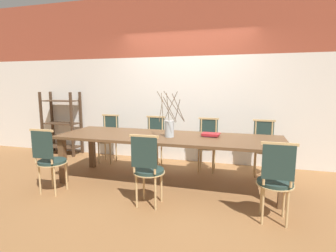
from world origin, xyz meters
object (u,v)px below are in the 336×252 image
(shelving_rack, at_px, (62,124))
(dining_table, at_px, (168,141))
(vase_centerpiece, at_px, (169,128))
(book_stack, at_px, (211,135))
(chair_near_center, at_px, (276,179))
(chair_far_center, at_px, (207,142))

(shelving_rack, bearing_deg, dining_table, -21.55)
(vase_centerpiece, bearing_deg, book_stack, 20.11)
(chair_near_center, relative_size, vase_centerpiece, 1.37)
(chair_near_center, relative_size, shelving_rack, 0.68)
(book_stack, relative_size, shelving_rack, 0.20)
(vase_centerpiece, bearing_deg, chair_near_center, -28.03)
(dining_table, distance_m, chair_near_center, 1.64)
(dining_table, bearing_deg, book_stack, 13.61)
(book_stack, bearing_deg, shelving_rack, 164.53)
(dining_table, bearing_deg, chair_near_center, -29.30)
(book_stack, height_order, shelving_rack, shelving_rack)
(chair_far_center, bearing_deg, chair_near_center, 120.39)
(chair_far_center, relative_size, vase_centerpiece, 1.37)
(book_stack, bearing_deg, chair_near_center, -49.50)
(chair_far_center, xyz_separation_m, shelving_rack, (-3.18, 0.27, 0.17))
(dining_table, bearing_deg, shelving_rack, 158.45)
(chair_near_center, xyz_separation_m, book_stack, (-0.81, 0.95, 0.26))
(shelving_rack, bearing_deg, chair_far_center, -4.77)
(chair_far_center, height_order, vase_centerpiece, vase_centerpiece)
(shelving_rack, bearing_deg, book_stack, -15.47)
(chair_far_center, relative_size, book_stack, 3.38)
(vase_centerpiece, relative_size, shelving_rack, 0.50)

